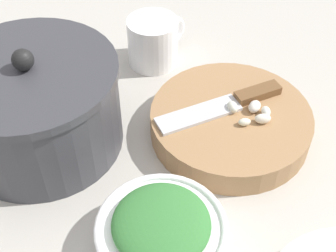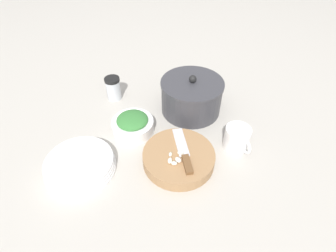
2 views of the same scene
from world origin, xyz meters
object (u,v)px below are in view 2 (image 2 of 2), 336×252
at_px(herb_bowl, 133,125).
at_px(coffee_mug, 237,138).
at_px(garlic_cloves, 175,158).
at_px(plate_stack, 80,165).
at_px(spice_jar, 113,88).
at_px(chef_knife, 184,152).
at_px(cutting_board, 179,158).
at_px(stock_pot, 191,96).

bearing_deg(herb_bowl, coffee_mug, 0.79).
relative_size(garlic_cloves, plate_stack, 0.28).
relative_size(garlic_cloves, spice_jar, 0.64).
bearing_deg(chef_knife, spice_jar, 118.75).
bearing_deg(coffee_mug, cutting_board, -148.66).
height_order(garlic_cloves, herb_bowl, herb_bowl).
distance_m(chef_knife, spice_jar, 0.44).
relative_size(herb_bowl, coffee_mug, 1.45).
xyz_separation_m(cutting_board, herb_bowl, (-0.19, 0.10, 0.01)).
bearing_deg(garlic_cloves, herb_bowl, 143.79).
relative_size(cutting_board, herb_bowl, 1.52).
relative_size(cutting_board, plate_stack, 1.04).
xyz_separation_m(herb_bowl, coffee_mug, (0.37, 0.01, 0.01)).
xyz_separation_m(cutting_board, coffee_mug, (0.18, 0.11, 0.02)).
xyz_separation_m(herb_bowl, stock_pot, (0.19, 0.17, 0.03)).
relative_size(cutting_board, garlic_cloves, 3.74).
height_order(herb_bowl, stock_pot, stock_pot).
bearing_deg(garlic_cloves, plate_stack, -167.46).
bearing_deg(chef_knife, coffee_mug, 10.97).
bearing_deg(chef_knife, garlic_cloves, -145.72).
height_order(spice_jar, plate_stack, spice_jar).
bearing_deg(stock_pot, cutting_board, -89.87).
distance_m(coffee_mug, stock_pot, 0.24).
distance_m(spice_jar, stock_pot, 0.32).
distance_m(garlic_cloves, plate_stack, 0.30).
bearing_deg(cutting_board, garlic_cloves, -102.80).
relative_size(cutting_board, coffee_mug, 2.22).
height_order(garlic_cloves, stock_pot, stock_pot).
bearing_deg(coffee_mug, herb_bowl, -179.21).
bearing_deg(herb_bowl, spice_jar, 127.51).
height_order(herb_bowl, plate_stack, herb_bowl).
xyz_separation_m(cutting_board, plate_stack, (-0.30, -0.09, -0.00)).
distance_m(cutting_board, herb_bowl, 0.21).
distance_m(chef_knife, stock_pot, 0.27).
height_order(chef_knife, coffee_mug, coffee_mug).
xyz_separation_m(spice_jar, coffee_mug, (0.50, -0.17, -0.01)).
bearing_deg(cutting_board, chef_knife, 13.45).
bearing_deg(plate_stack, herb_bowl, 60.53).
bearing_deg(spice_jar, coffee_mug, -19.04).
bearing_deg(coffee_mug, garlic_cloves, -143.53).
relative_size(garlic_cloves, stock_pot, 0.26).
height_order(garlic_cloves, plate_stack, garlic_cloves).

